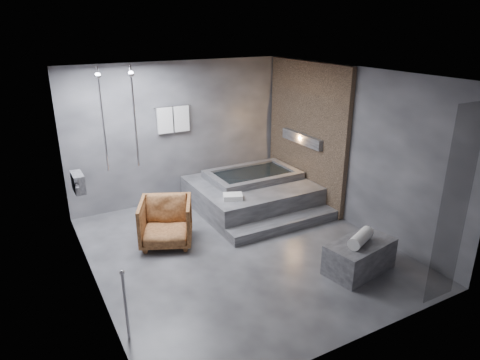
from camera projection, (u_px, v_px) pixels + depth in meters
room at (255, 140)px, 6.75m from camera, size 5.00×5.04×2.82m
tub_deck at (251, 194)px, 8.55m from camera, size 2.20×2.00×0.50m
tub_step at (284, 224)px, 7.64m from camera, size 2.20×0.36×0.18m
concrete_bench at (359, 256)px, 6.31m from camera, size 1.12×0.74×0.47m
driftwood_chair at (166, 222)px, 7.04m from camera, size 1.10×1.12×0.77m
rolled_towel at (361, 238)px, 6.16m from camera, size 0.55×0.38×0.19m
deck_towel at (233, 197)px, 7.65m from camera, size 0.41×0.36×0.09m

